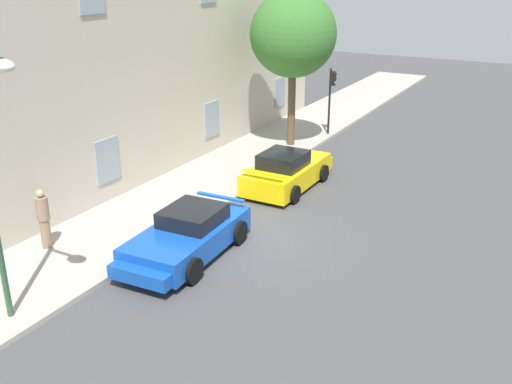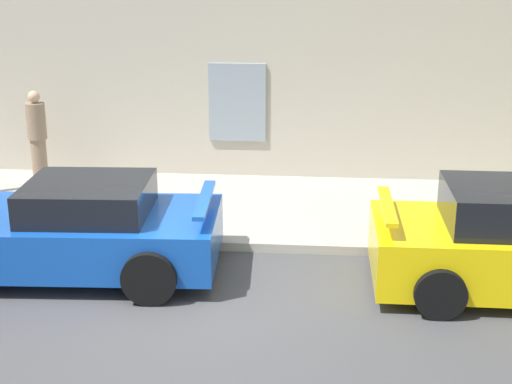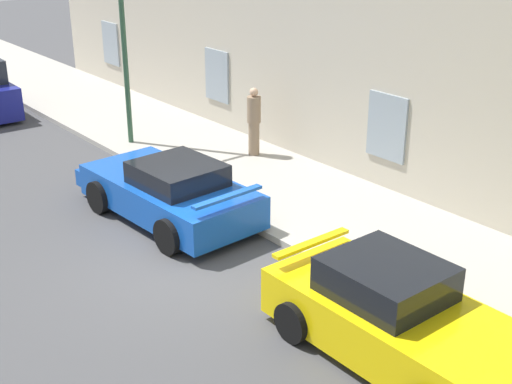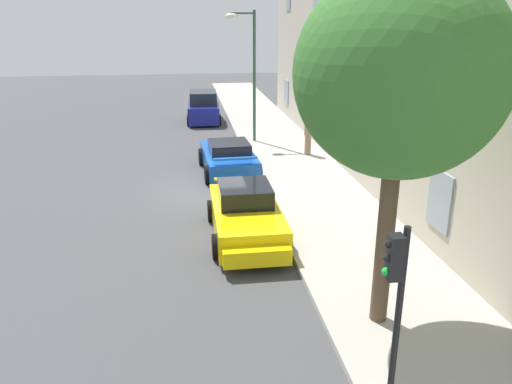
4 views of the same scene
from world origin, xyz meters
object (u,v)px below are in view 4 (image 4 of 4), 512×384
object	(u,v)px
tree_near_kerb	(401,75)
sportscar_red_lead	(228,157)
pedestrian_admiring	(308,134)
sportscar_yellow_flank	(247,218)
hatchback_parked	(203,108)
traffic_light	(395,292)
street_lamp	(246,54)

from	to	relation	value
tree_near_kerb	sportscar_red_lead	bearing A→B (deg)	-169.42
sportscar_red_lead	pedestrian_admiring	xyz separation A→B (m)	(-1.66, 3.73, 0.44)
sportscar_red_lead	tree_near_kerb	bearing A→B (deg)	10.58
sportscar_yellow_flank	pedestrian_admiring	xyz separation A→B (m)	(-8.23, 3.77, 0.44)
sportscar_yellow_flank	hatchback_parked	world-z (taller)	hatchback_parked
sportscar_red_lead	pedestrian_admiring	size ratio (longest dim) A/B	2.61
tree_near_kerb	pedestrian_admiring	size ratio (longest dim) A/B	3.78
sportscar_red_lead	sportscar_yellow_flank	world-z (taller)	sportscar_yellow_flank
sportscar_red_lead	hatchback_parked	size ratio (longest dim) A/B	1.21
traffic_light	hatchback_parked	bearing A→B (deg)	-175.87
pedestrian_admiring	street_lamp	bearing A→B (deg)	-140.73
tree_near_kerb	sportscar_yellow_flank	bearing A→B (deg)	-155.18
traffic_light	sportscar_yellow_flank	bearing A→B (deg)	-170.09
sportscar_red_lead	pedestrian_admiring	bearing A→B (deg)	113.98
hatchback_parked	tree_near_kerb	distance (m)	22.19
street_lamp	pedestrian_admiring	xyz separation A→B (m)	(2.95, 2.41, -3.29)
traffic_light	street_lamp	distance (m)	18.39
sportscar_yellow_flank	pedestrian_admiring	size ratio (longest dim) A/B	2.52
street_lamp	pedestrian_admiring	distance (m)	5.03
traffic_light	pedestrian_admiring	size ratio (longest dim) A/B	1.76
hatchback_parked	pedestrian_admiring	xyz separation A→B (m)	(8.80, 4.27, 0.22)
hatchback_parked	traffic_light	world-z (taller)	traffic_light
sportscar_yellow_flank	hatchback_parked	bearing A→B (deg)	-178.32
pedestrian_admiring	traffic_light	bearing A→B (deg)	-9.38
sportscar_yellow_flank	tree_near_kerb	xyz separation A→B (m)	(4.60, 2.13, 4.40)
sportscar_yellow_flank	traffic_light	bearing A→B (deg)	9.91
street_lamp	hatchback_parked	bearing A→B (deg)	-162.32
street_lamp	pedestrian_admiring	bearing A→B (deg)	39.27
tree_near_kerb	pedestrian_admiring	xyz separation A→B (m)	(-12.83, 1.65, -3.96)
tree_near_kerb	traffic_light	world-z (taller)	tree_near_kerb
traffic_light	street_lamp	xyz separation A→B (m)	(-18.28, 0.13, 2.04)
street_lamp	tree_near_kerb	bearing A→B (deg)	2.76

